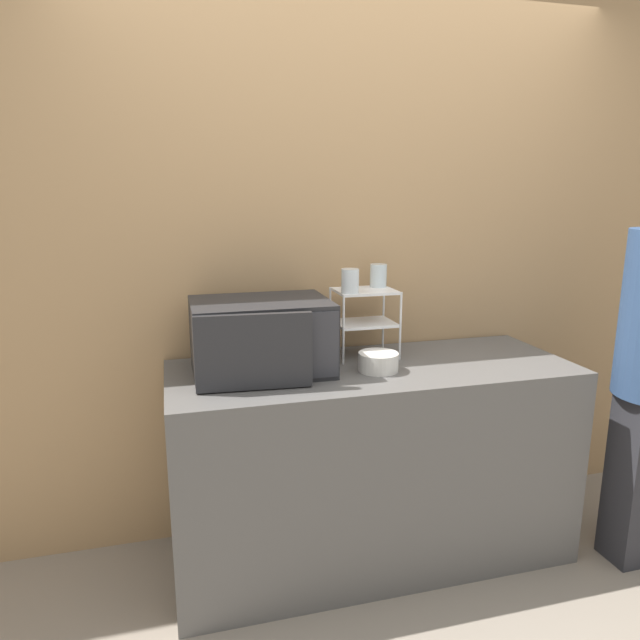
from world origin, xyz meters
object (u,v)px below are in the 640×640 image
Objects in this scene: glass_front_left at (350,281)px; bowl at (379,362)px; dish_rack at (365,308)px; glass_back_right at (378,275)px; microwave at (261,337)px.

bowl is at bearing -65.47° from glass_front_left.
dish_rack is 0.30m from bowl.
glass_front_left and glass_back_right have the same top height.
glass_back_right is (0.58, 0.18, 0.21)m from microwave.
bowl is (0.48, -0.11, -0.11)m from microwave.
bowl is at bearing -93.28° from dish_rack.
microwave is at bearing -166.26° from dish_rack.
glass_back_right is at bearing 17.22° from microwave.
microwave is 1.84× the size of dish_rack.
glass_front_left is at bearing 114.53° from bowl.
dish_rack is 2.93× the size of glass_back_right.
glass_front_left reaches higher than microwave.
bowl is (0.08, -0.17, -0.32)m from glass_front_left.
dish_rack is (0.50, 0.12, 0.07)m from microwave.
microwave is 0.52m from dish_rack.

